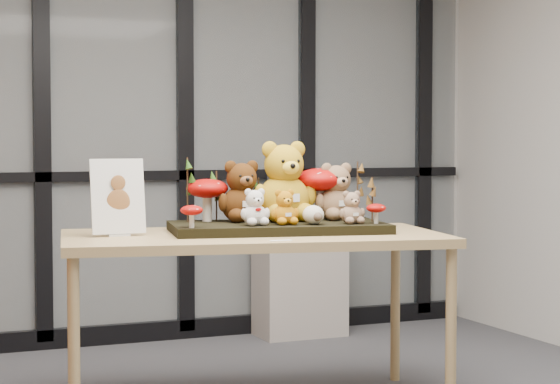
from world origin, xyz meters
name	(u,v)px	position (x,y,z in m)	size (l,w,h in m)	color
room_shell	(263,37)	(0.00, 0.00, 1.68)	(5.00, 5.00, 5.00)	beige
glass_partition	(115,117)	(0.00, 2.47, 1.42)	(4.90, 0.06, 2.78)	#2D383F
display_table	(253,247)	(0.24, 0.72, 0.77)	(1.91, 1.20, 0.83)	tan
diorama_tray	(278,227)	(0.38, 0.76, 0.85)	(1.02, 0.51, 0.04)	black
bear_pooh_yellow	(284,177)	(0.45, 0.86, 1.09)	(0.33, 0.30, 0.43)	gold
bear_brown_medium	(242,188)	(0.25, 0.90, 1.04)	(0.25, 0.23, 0.33)	#43230A
bear_tan_back	(336,188)	(0.72, 0.83, 1.03)	(0.24, 0.22, 0.31)	#896545
bear_small_yellow	(284,205)	(0.37, 0.65, 0.97)	(0.14, 0.13, 0.18)	#C97A0C
bear_white_bow	(255,205)	(0.22, 0.67, 0.97)	(0.14, 0.13, 0.19)	white
bear_beige_small	(352,206)	(0.68, 0.58, 0.96)	(0.13, 0.12, 0.17)	#9A775B
plush_cream_hedgehog	(313,214)	(0.50, 0.61, 0.93)	(0.08, 0.07, 0.10)	white
mushroom_back_left	(207,198)	(0.09, 0.97, 0.99)	(0.21, 0.21, 0.23)	#9D0705
mushroom_back_right	(320,191)	(0.66, 0.88, 1.02)	(0.25, 0.25, 0.28)	#9D0705
mushroom_front_left	(192,215)	(-0.09, 0.66, 0.93)	(0.10, 0.10, 0.11)	#9D0705
mushroom_front_right	(376,213)	(0.80, 0.54, 0.93)	(0.09, 0.09, 0.10)	#9D0705
sprig_green_far_left	(187,190)	(-0.01, 0.97, 1.03)	(0.05, 0.05, 0.31)	#123D0D
sprig_green_mid_left	(217,196)	(0.15, 1.00, 1.00)	(0.05, 0.05, 0.25)	#123D0D
sprig_dry_far_right	(358,191)	(0.82, 0.79, 1.02)	(0.05, 0.05, 0.29)	brown
sprig_dry_mid_right	(372,199)	(0.83, 0.65, 0.98)	(0.05, 0.05, 0.22)	brown
sprig_green_centre	(258,199)	(0.36, 0.97, 0.98)	(0.05, 0.05, 0.21)	#123D0D
sign_holder	(118,199)	(-0.38, 0.86, 1.00)	(0.25, 0.06, 0.36)	silver
label_card	(281,241)	(0.23, 0.36, 0.83)	(0.10, 0.03, 0.00)	white
cabinet	(300,279)	(1.16, 2.27, 0.37)	(0.55, 0.32, 0.74)	#A29991
monitor	(299,199)	(1.16, 2.29, 0.89)	(0.43, 0.04, 0.30)	#505358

